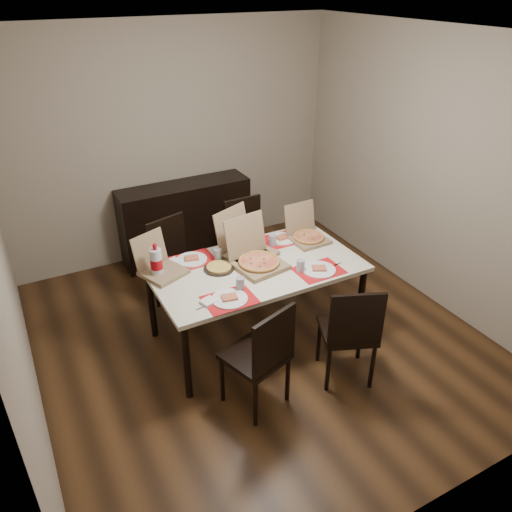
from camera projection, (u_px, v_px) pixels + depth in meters
name	position (u px, v px, depth m)	size (l,w,h in m)	color
ground	(258.00, 338.00, 4.67)	(3.80, 4.00, 0.02)	#442A15
room_walls	(234.00, 143.00, 4.14)	(3.84, 4.02, 2.62)	gray
sideboard	(186.00, 221.00, 5.81)	(1.50, 0.40, 0.90)	black
dining_table	(256.00, 273.00, 4.36)	(1.80, 1.00, 0.75)	beige
chair_near_left	(262.00, 354.00, 3.68)	(0.53, 0.53, 0.93)	black
chair_near_right	(350.00, 330.00, 3.93)	(0.55, 0.55, 0.93)	black
chair_far_left	(175.00, 261.00, 4.88)	(0.52, 0.52, 0.93)	black
chair_far_right	(248.00, 238.00, 5.29)	(0.43, 0.43, 0.93)	black
setting_near_left	(230.00, 296.00, 3.89)	(0.48, 0.30, 0.11)	red
setting_near_right	(314.00, 269.00, 4.25)	(0.45, 0.30, 0.11)	red
setting_far_left	(196.00, 259.00, 4.40)	(0.47, 0.30, 0.11)	red
setting_far_right	(280.00, 239.00, 4.72)	(0.46, 0.30, 0.11)	red
napkin_loose	(260.00, 270.00, 4.25)	(0.12, 0.11, 0.02)	white
pizza_box_center	(257.00, 259.00, 4.31)	(0.46, 0.50, 0.40)	#7F6749
pizza_box_right	(307.00, 235.00, 4.72)	(0.33, 0.37, 0.33)	#7F6749
pizza_box_left	(160.00, 267.00, 4.20)	(0.43, 0.45, 0.33)	#7F6749
pizza_box_extra	(245.00, 249.00, 4.47)	(0.54, 0.56, 0.40)	#7F6749
faina_plate	(219.00, 268.00, 4.27)	(0.26, 0.26, 0.03)	black
dip_bowl	(267.00, 254.00, 4.49)	(0.11, 0.11, 0.03)	white
soda_bottle	(156.00, 263.00, 4.12)	(0.10, 0.10, 0.30)	silver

